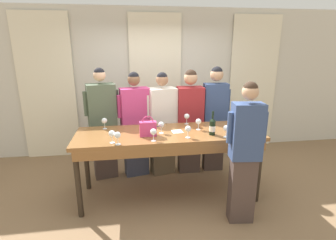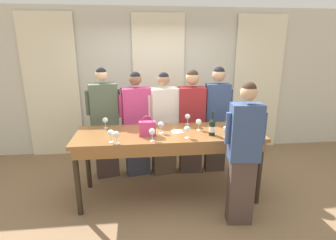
{
  "view_description": "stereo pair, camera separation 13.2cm",
  "coord_description": "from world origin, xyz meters",
  "px_view_note": "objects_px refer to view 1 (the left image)",
  "views": [
    {
      "loc": [
        -0.51,
        -3.36,
        2.11
      ],
      "look_at": [
        0.0,
        0.08,
        1.11
      ],
      "focal_mm": 28.0,
      "sensor_mm": 36.0,
      "label": 1
    },
    {
      "loc": [
        -0.38,
        -3.38,
        2.11
      ],
      "look_at": [
        0.0,
        0.08,
        1.11
      ],
      "focal_mm": 28.0,
      "sensor_mm": 36.0,
      "label": 2
    }
  ],
  "objects_px": {
    "host_pouring": "(245,153)",
    "guest_striped_shirt": "(190,121)",
    "wine_glass_front_right": "(118,135)",
    "wine_glass_center_left": "(112,134)",
    "wine_glass_center_right": "(226,129)",
    "wine_glass_near_host": "(235,125)",
    "tasting_bar": "(169,139)",
    "potted_plant": "(237,133)",
    "wine_bottle": "(212,126)",
    "wine_glass_center_mid": "(236,117)",
    "wine_glass_back_mid": "(188,129)",
    "wine_glass_front_mid": "(236,120)",
    "guest_pink_top": "(135,125)",
    "wine_glass_by_handbag": "(104,121)",
    "guest_navy_coat": "(215,117)",
    "wine_glass_back_right": "(198,122)",
    "wine_glass_back_left": "(161,125)",
    "wine_glass_by_bottle": "(187,117)",
    "guest_cream_sweater": "(162,124)",
    "handbag": "(148,128)",
    "guest_olive_jacket": "(103,124)",
    "wine_glass_front_left": "(153,132)"
  },
  "relations": [
    {
      "from": "host_pouring",
      "to": "guest_striped_shirt",
      "type": "bearing_deg",
      "value": 103.33
    },
    {
      "from": "wine_glass_front_right",
      "to": "wine_glass_center_left",
      "type": "distance_m",
      "value": 0.1
    },
    {
      "from": "wine_glass_center_right",
      "to": "wine_glass_near_host",
      "type": "distance_m",
      "value": 0.22
    },
    {
      "from": "tasting_bar",
      "to": "wine_glass_center_right",
      "type": "distance_m",
      "value": 0.78
    },
    {
      "from": "wine_glass_front_right",
      "to": "potted_plant",
      "type": "xyz_separation_m",
      "value": [
        2.29,
        1.77,
        -0.67
      ]
    },
    {
      "from": "wine_bottle",
      "to": "wine_glass_near_host",
      "type": "bearing_deg",
      "value": 3.94
    },
    {
      "from": "wine_glass_center_mid",
      "to": "wine_glass_center_right",
      "type": "height_order",
      "value": "same"
    },
    {
      "from": "wine_glass_back_mid",
      "to": "wine_glass_front_mid",
      "type": "bearing_deg",
      "value": 21.07
    },
    {
      "from": "wine_glass_center_mid",
      "to": "wine_glass_back_mid",
      "type": "relative_size",
      "value": 1.0
    },
    {
      "from": "wine_glass_center_right",
      "to": "guest_pink_top",
      "type": "xyz_separation_m",
      "value": [
        -1.14,
        1.02,
        -0.21
      ]
    },
    {
      "from": "wine_glass_center_mid",
      "to": "wine_glass_by_handbag",
      "type": "height_order",
      "value": "same"
    },
    {
      "from": "wine_glass_back_mid",
      "to": "wine_glass_by_handbag",
      "type": "distance_m",
      "value": 1.22
    },
    {
      "from": "wine_glass_center_right",
      "to": "guest_navy_coat",
      "type": "height_order",
      "value": "guest_navy_coat"
    },
    {
      "from": "wine_bottle",
      "to": "guest_striped_shirt",
      "type": "height_order",
      "value": "guest_striped_shirt"
    },
    {
      "from": "wine_glass_front_mid",
      "to": "wine_glass_back_mid",
      "type": "relative_size",
      "value": 1.0
    },
    {
      "from": "wine_glass_back_right",
      "to": "wine_glass_back_left",
      "type": "bearing_deg",
      "value": -171.88
    },
    {
      "from": "wine_glass_center_left",
      "to": "wine_glass_back_left",
      "type": "xyz_separation_m",
      "value": [
        0.64,
        0.28,
        0.0
      ]
    },
    {
      "from": "wine_bottle",
      "to": "guest_pink_top",
      "type": "distance_m",
      "value": 1.36
    },
    {
      "from": "wine_glass_by_bottle",
      "to": "guest_pink_top",
      "type": "distance_m",
      "value": 0.87
    },
    {
      "from": "wine_glass_back_mid",
      "to": "wine_glass_back_right",
      "type": "relative_size",
      "value": 1.0
    },
    {
      "from": "tasting_bar",
      "to": "wine_glass_back_right",
      "type": "xyz_separation_m",
      "value": [
        0.43,
        0.07,
        0.21
      ]
    },
    {
      "from": "wine_bottle",
      "to": "wine_glass_center_mid",
      "type": "bearing_deg",
      "value": 38.84
    },
    {
      "from": "guest_cream_sweater",
      "to": "wine_glass_center_left",
      "type": "bearing_deg",
      "value": -125.99
    },
    {
      "from": "handbag",
      "to": "wine_glass_back_left",
      "type": "distance_m",
      "value": 0.2
    },
    {
      "from": "wine_glass_front_mid",
      "to": "wine_glass_back_right",
      "type": "bearing_deg",
      "value": 178.8
    },
    {
      "from": "wine_glass_front_mid",
      "to": "wine_glass_near_host",
      "type": "distance_m",
      "value": 0.22
    },
    {
      "from": "wine_glass_by_handbag",
      "to": "guest_pink_top",
      "type": "relative_size",
      "value": 0.09
    },
    {
      "from": "wine_glass_center_left",
      "to": "wine_glass_back_mid",
      "type": "xyz_separation_m",
      "value": [
        0.95,
        0.05,
        -0.0
      ]
    },
    {
      "from": "wine_glass_back_mid",
      "to": "wine_glass_by_handbag",
      "type": "xyz_separation_m",
      "value": [
        -1.09,
        0.54,
        0.0
      ]
    },
    {
      "from": "guest_pink_top",
      "to": "guest_cream_sweater",
      "type": "relative_size",
      "value": 1.01
    },
    {
      "from": "handbag",
      "to": "wine_glass_by_handbag",
      "type": "relative_size",
      "value": 1.69
    },
    {
      "from": "wine_glass_by_handbag",
      "to": "host_pouring",
      "type": "bearing_deg",
      "value": -30.37
    },
    {
      "from": "potted_plant",
      "to": "wine_glass_near_host",
      "type": "bearing_deg",
      "value": -115.41
    },
    {
      "from": "tasting_bar",
      "to": "potted_plant",
      "type": "xyz_separation_m",
      "value": [
        1.61,
        1.42,
        -0.46
      ]
    },
    {
      "from": "wine_bottle",
      "to": "wine_glass_back_mid",
      "type": "height_order",
      "value": "wine_bottle"
    },
    {
      "from": "wine_glass_back_right",
      "to": "wine_glass_near_host",
      "type": "bearing_deg",
      "value": -25.24
    },
    {
      "from": "wine_glass_front_right",
      "to": "guest_pink_top",
      "type": "distance_m",
      "value": 1.13
    },
    {
      "from": "guest_striped_shirt",
      "to": "guest_cream_sweater",
      "type": "bearing_deg",
      "value": -180.0
    },
    {
      "from": "guest_pink_top",
      "to": "wine_glass_center_left",
      "type": "bearing_deg",
      "value": -106.62
    },
    {
      "from": "wine_glass_center_left",
      "to": "wine_glass_back_mid",
      "type": "relative_size",
      "value": 1.0
    },
    {
      "from": "wine_glass_center_left",
      "to": "wine_glass_center_mid",
      "type": "xyz_separation_m",
      "value": [
        1.79,
        0.51,
        -0.0
      ]
    },
    {
      "from": "wine_glass_by_handbag",
      "to": "wine_glass_front_mid",
      "type": "bearing_deg",
      "value": -7.57
    },
    {
      "from": "guest_pink_top",
      "to": "guest_cream_sweater",
      "type": "xyz_separation_m",
      "value": [
        0.44,
        0.0,
        -0.02
      ]
    },
    {
      "from": "wine_glass_near_host",
      "to": "potted_plant",
      "type": "relative_size",
      "value": 0.22
    },
    {
      "from": "wine_glass_center_left",
      "to": "wine_glass_back_right",
      "type": "height_order",
      "value": "same"
    },
    {
      "from": "wine_glass_center_mid",
      "to": "potted_plant",
      "type": "height_order",
      "value": "wine_glass_center_mid"
    },
    {
      "from": "wine_glass_front_mid",
      "to": "wine_glass_center_left",
      "type": "height_order",
      "value": "same"
    },
    {
      "from": "guest_olive_jacket",
      "to": "guest_navy_coat",
      "type": "xyz_separation_m",
      "value": [
        1.84,
        -0.0,
        0.04
      ]
    },
    {
      "from": "wine_glass_front_left",
      "to": "guest_striped_shirt",
      "type": "height_order",
      "value": "guest_striped_shirt"
    },
    {
      "from": "guest_pink_top",
      "to": "potted_plant",
      "type": "height_order",
      "value": "guest_pink_top"
    }
  ]
}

